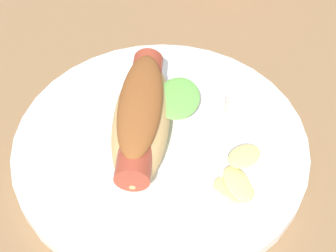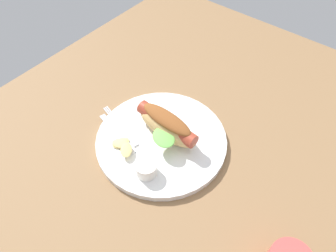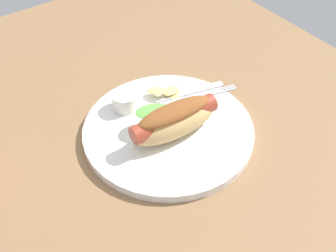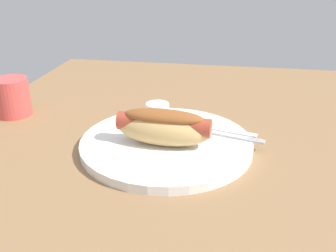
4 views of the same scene
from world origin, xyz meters
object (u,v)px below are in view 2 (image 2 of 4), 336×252
at_px(plate, 161,140).
at_px(fork, 121,127).
at_px(hot_dog, 167,124).
at_px(sauce_ramekin, 146,169).
at_px(knife, 117,133).
at_px(chips_pile, 122,145).

height_order(plate, fork, fork).
relative_size(hot_dog, fork, 1.14).
bearing_deg(sauce_ramekin, plate, 20.49).
bearing_deg(knife, hot_dog, -126.55).
height_order(sauce_ramekin, chips_pile, sauce_ramekin).
bearing_deg(chips_pile, fork, 47.64).
relative_size(sauce_ramekin, knife, 0.33).
bearing_deg(hot_dog, chips_pile, 63.51).
xyz_separation_m(hot_dog, knife, (-0.07, 0.09, -0.03)).
height_order(plate, sauce_ramekin, sauce_ramekin).
bearing_deg(sauce_ramekin, fork, 66.59).
bearing_deg(sauce_ramekin, hot_dog, 16.33).
bearing_deg(fork, plate, -145.26).
distance_m(hot_dog, sauce_ramekin, 0.12).
xyz_separation_m(plate, hot_dog, (0.02, -0.00, 0.04)).
relative_size(fork, chips_pile, 1.96).
height_order(hot_dog, sauce_ramekin, hot_dog).
relative_size(plate, knife, 2.15).
xyz_separation_m(sauce_ramekin, fork, (0.06, 0.13, -0.01)).
xyz_separation_m(sauce_ramekin, knife, (0.04, 0.12, -0.01)).
bearing_deg(knife, plate, -134.25).
distance_m(hot_dog, fork, 0.12).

